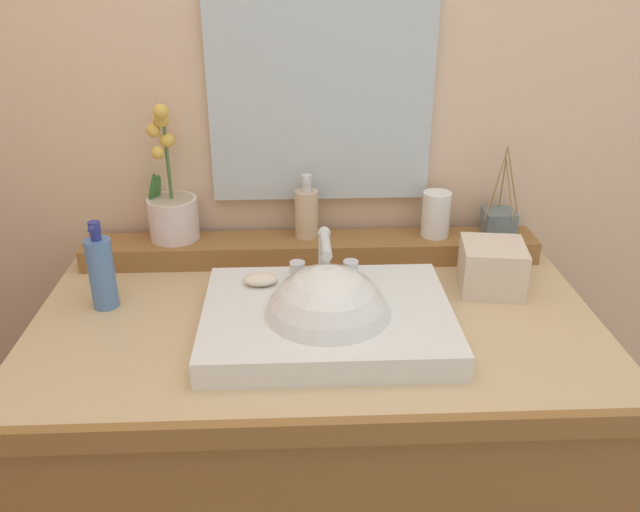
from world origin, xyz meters
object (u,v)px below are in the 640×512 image
sink_basin (328,325)px  tissue_box (492,267)px  tumbler_cup (436,214)px  lotion_bottle (102,271)px  potted_plant (171,207)px  soap_bar (261,279)px  reed_diffuser (498,221)px  soap_dispenser (307,212)px

sink_basin → tissue_box: sink_basin is taller
tumbler_cup → lotion_bottle: 0.75m
sink_basin → tumbler_cup: sink_basin is taller
potted_plant → tissue_box: potted_plant is taller
soap_bar → potted_plant: bearing=130.9°
reed_diffuser → tissue_box: 0.19m
soap_dispenser → soap_bar: bearing=-112.5°
soap_bar → soap_dispenser: 0.27m
sink_basin → potted_plant: 0.50m
soap_bar → lotion_bottle: size_ratio=0.37×
sink_basin → reed_diffuser: 0.55m
sink_basin → reed_diffuser: size_ratio=2.22×
soap_bar → reed_diffuser: (0.56, 0.24, 0.02)m
soap_bar → soap_dispenser: size_ratio=0.46×
soap_dispenser → tissue_box: bearing=-25.1°
tumbler_cup → potted_plant: bearing=178.8°
potted_plant → soap_dispenser: 0.31m
sink_basin → potted_plant: bearing=134.0°
soap_bar → tumbler_cup: tumbler_cup is taller
soap_bar → tissue_box: (0.49, 0.06, -0.01)m
tumbler_cup → tissue_box: (0.09, -0.18, -0.05)m
tumbler_cup → tissue_box: size_ratio=0.82×
soap_dispenser → tissue_box: soap_dispenser is taller
sink_basin → lotion_bottle: size_ratio=2.53×
reed_diffuser → tumbler_cup: bearing=-178.1°
soap_dispenser → tumbler_cup: (0.30, -0.01, -0.01)m
tissue_box → reed_diffuser: bearing=70.5°
sink_basin → tissue_box: bearing=24.7°
reed_diffuser → lotion_bottle: size_ratio=1.14×
sink_basin → soap_dispenser: (-0.03, 0.35, 0.10)m
tissue_box → lotion_bottle: bearing=-177.3°
soap_dispenser → reed_diffuser: reed_diffuser is taller
potted_plant → reed_diffuser: size_ratio=1.50×
soap_bar → tissue_box: tissue_box is taller
sink_basin → lotion_bottle: 0.47m
reed_diffuser → soap_dispenser: bearing=179.6°
tissue_box → soap_dispenser: bearing=154.9°
potted_plant → reed_diffuser: potted_plant is taller
tumbler_cup → reed_diffuser: reed_diffuser is taller
tumbler_cup → soap_bar: bearing=-150.1°
sink_basin → tissue_box: (0.36, 0.17, 0.03)m
reed_diffuser → sink_basin: bearing=-140.8°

